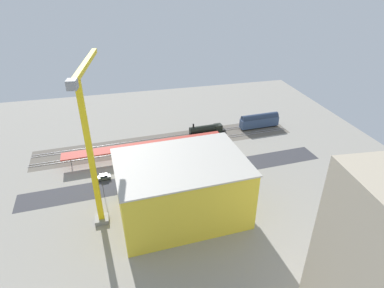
{
  "coord_description": "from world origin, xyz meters",
  "views": [
    {
      "loc": [
        17.61,
        90.91,
        60.89
      ],
      "look_at": [
        -4.89,
        -0.14,
        8.79
      ],
      "focal_mm": 30.13,
      "sensor_mm": 36.0,
      "label": 1
    }
  ],
  "objects": [
    {
      "name": "tower_crane",
      "position": [
        25.07,
        17.8,
        24.77
      ],
      "size": [
        5.69,
        30.6,
        41.11
      ],
      "color": "gray",
      "rests_on": "ground"
    },
    {
      "name": "street_tree_3",
      "position": [
        10.84,
        9.78,
        4.92
      ],
      "size": [
        4.81,
        4.81,
        7.35
      ],
      "color": "brown",
      "rests_on": "ground"
    },
    {
      "name": "street_asphalt",
      "position": [
        0.0,
        4.33,
        0.0
      ],
      "size": [
        101.05,
        14.62,
        0.01
      ],
      "primitive_type": "cube",
      "rotation": [
        0.0,
        0.0,
        0.06
      ],
      "color": "#38383D",
      "rests_on": "ground"
    },
    {
      "name": "rail_bed",
      "position": [
        0.0,
        -19.59,
        0.0
      ],
      "size": [
        101.36,
        20.2,
        0.01
      ],
      "primitive_type": "cube",
      "rotation": [
        0.0,
        0.0,
        0.06
      ],
      "color": "#665E54",
      "rests_on": "ground"
    },
    {
      "name": "construction_roof_slab",
      "position": [
        3.6,
        22.59,
        16.91
      ],
      "size": [
        34.98,
        25.76,
        0.4
      ],
      "primitive_type": "cube",
      "rotation": [
        0.0,
        0.0,
        0.06
      ],
      "color": "#B7B2A8",
      "rests_on": "construction_building"
    },
    {
      "name": "parked_car_4",
      "position": [
        16.52,
        0.95,
        0.76
      ],
      "size": [
        4.18,
        2.28,
        1.71
      ],
      "color": "black",
      "rests_on": "ground"
    },
    {
      "name": "platform_canopy_near",
      "position": [
        9.71,
        -11.25,
        4.32
      ],
      "size": [
        57.71,
        8.35,
        4.54
      ],
      "color": "#A82D23",
      "rests_on": "ground"
    },
    {
      "name": "parked_car_0",
      "position": [
        -17.39,
        0.88,
        0.75
      ],
      "size": [
        4.77,
        2.02,
        1.72
      ],
      "color": "black",
      "rests_on": "ground"
    },
    {
      "name": "traffic_light",
      "position": [
        24.83,
        9.03,
        4.42
      ],
      "size": [
        0.5,
        0.36,
        6.69
      ],
      "color": "#333333",
      "rests_on": "ground"
    },
    {
      "name": "parked_car_2",
      "position": [
        -0.71,
        0.79,
        0.73
      ],
      "size": [
        4.79,
        1.79,
        1.64
      ],
      "color": "black",
      "rests_on": "ground"
    },
    {
      "name": "locomotive",
      "position": [
        -17.09,
        -22.88,
        1.79
      ],
      "size": [
        15.37,
        3.56,
        5.1
      ],
      "color": "black",
      "rests_on": "ground"
    },
    {
      "name": "track_rails",
      "position": [
        0.0,
        -19.59,
        0.18
      ],
      "size": [
        100.55,
        13.78,
        0.12
      ],
      "color": "#9E9EA8",
      "rests_on": "ground"
    },
    {
      "name": "box_truck_0",
      "position": [
        -1.14,
        5.6,
        1.68
      ],
      "size": [
        9.43,
        2.79,
        3.37
      ],
      "color": "black",
      "rests_on": "ground"
    },
    {
      "name": "construction_building",
      "position": [
        3.6,
        22.59,
        8.36
      ],
      "size": [
        34.35,
        25.12,
        16.71
      ],
      "primitive_type": "cube",
      "rotation": [
        0.0,
        0.0,
        0.06
      ],
      "color": "yellow",
      "rests_on": "ground"
    },
    {
      "name": "street_tree_2",
      "position": [
        -3.88,
        9.89,
        4.86
      ],
      "size": [
        4.12,
        4.12,
        6.97
      ],
      "color": "brown",
      "rests_on": "ground"
    },
    {
      "name": "street_tree_0",
      "position": [
        2.53,
        9.88,
        4.65
      ],
      "size": [
        4.34,
        4.34,
        6.86
      ],
      "color": "brown",
      "rests_on": "ground"
    },
    {
      "name": "box_truck_1",
      "position": [
        10.6,
        6.87,
        1.65
      ],
      "size": [
        9.88,
        2.92,
        3.37
      ],
      "color": "black",
      "rests_on": "ground"
    },
    {
      "name": "parked_car_3",
      "position": [
        7.51,
        0.41,
        0.77
      ],
      "size": [
        4.51,
        1.94,
        1.72
      ],
      "color": "black",
      "rests_on": "ground"
    },
    {
      "name": "parked_car_1",
      "position": [
        -9.61,
        0.74,
        0.7
      ],
      "size": [
        4.63,
        2.07,
        1.55
      ],
      "color": "black",
      "rests_on": "ground"
    },
    {
      "name": "parked_car_5",
      "position": [
        24.77,
        0.54,
        0.79
      ],
      "size": [
        4.39,
        2.28,
        1.78
      ],
      "color": "black",
      "rests_on": "ground"
    },
    {
      "name": "passenger_coach",
      "position": [
        -40.02,
        -22.88,
        3.3
      ],
      "size": [
        17.16,
        4.11,
        6.29
      ],
      "color": "black",
      "rests_on": "ground"
    },
    {
      "name": "street_tree_1",
      "position": [
        18.23,
        9.94,
        4.4
      ],
      "size": [
        5.01,
        5.01,
        6.92
      ],
      "color": "brown",
      "rests_on": "ground"
    },
    {
      "name": "ground_plane",
      "position": [
        0.0,
        0.0,
        0.0
      ],
      "size": [
        161.13,
        161.13,
        0.0
      ],
      "primitive_type": "plane",
      "color": "gray",
      "rests_on": "ground"
    }
  ]
}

